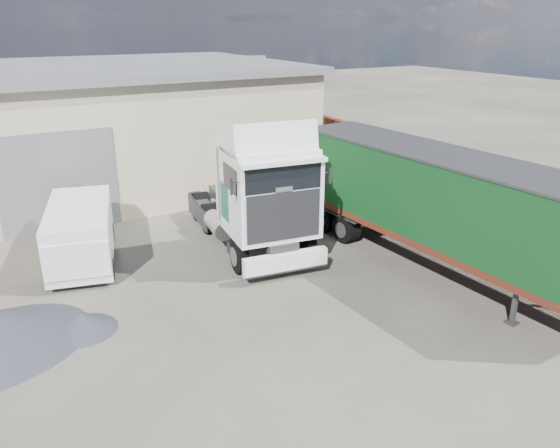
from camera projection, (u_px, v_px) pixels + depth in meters
ground at (231, 356)px, 12.41m from camera, size 120.00×120.00×0.00m
brick_boundary_wall at (427, 175)px, 22.13m from camera, size 0.35×26.00×2.50m
tractor_unit at (259, 197)px, 17.27m from camera, size 3.36×7.03×4.52m
box_trailer at (436, 199)px, 16.11m from camera, size 2.91×10.94×3.60m
panel_van at (81, 236)px, 16.76m from camera, size 2.78×4.73×1.81m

